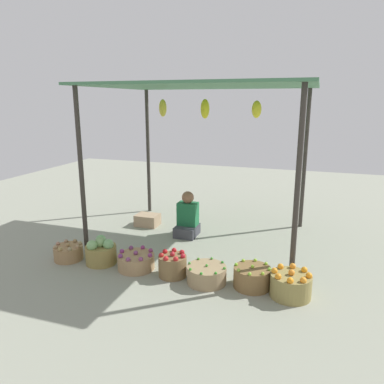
{
  "coord_description": "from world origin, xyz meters",
  "views": [
    {
      "loc": [
        1.73,
        -5.69,
        2.29
      ],
      "look_at": [
        0.0,
        -0.6,
        0.95
      ],
      "focal_mm": 34.48,
      "sensor_mm": 36.0,
      "label": 1
    }
  ],
  "objects_px": {
    "vendor_person": "(187,219)",
    "basket_red_apples": "(173,265)",
    "basket_green_chilies": "(207,274)",
    "basket_purple_onions": "(136,261)",
    "basket_oranges": "(291,285)",
    "basket_potatoes": "(68,252)",
    "basket_limes": "(252,277)",
    "basket_cabbages": "(101,252)",
    "wooden_crate_near_vendor": "(148,220)"
  },
  "relations": [
    {
      "from": "basket_cabbages",
      "to": "basket_red_apples",
      "type": "height_order",
      "value": "basket_cabbages"
    },
    {
      "from": "basket_potatoes",
      "to": "basket_cabbages",
      "type": "xyz_separation_m",
      "value": [
        0.53,
        0.05,
        0.06
      ]
    },
    {
      "from": "vendor_person",
      "to": "basket_red_apples",
      "type": "height_order",
      "value": "vendor_person"
    },
    {
      "from": "vendor_person",
      "to": "basket_green_chilies",
      "type": "distance_m",
      "value": 1.77
    },
    {
      "from": "basket_potatoes",
      "to": "vendor_person",
      "type": "bearing_deg",
      "value": 48.98
    },
    {
      "from": "basket_potatoes",
      "to": "basket_purple_onions",
      "type": "xyz_separation_m",
      "value": [
        1.09,
        0.05,
        0.0
      ]
    },
    {
      "from": "wooden_crate_near_vendor",
      "to": "basket_purple_onions",
      "type": "bearing_deg",
      "value": -69.56
    },
    {
      "from": "basket_red_apples",
      "to": "basket_green_chilies",
      "type": "relative_size",
      "value": 0.74
    },
    {
      "from": "basket_potatoes",
      "to": "wooden_crate_near_vendor",
      "type": "bearing_deg",
      "value": 75.75
    },
    {
      "from": "basket_purple_onions",
      "to": "basket_limes",
      "type": "height_order",
      "value": "basket_limes"
    },
    {
      "from": "basket_purple_onions",
      "to": "basket_green_chilies",
      "type": "xyz_separation_m",
      "value": [
        1.05,
        -0.08,
        0.0
      ]
    },
    {
      "from": "basket_red_apples",
      "to": "wooden_crate_near_vendor",
      "type": "relative_size",
      "value": 0.9
    },
    {
      "from": "wooden_crate_near_vendor",
      "to": "basket_green_chilies",
      "type": "bearing_deg",
      "value": -46.7
    },
    {
      "from": "basket_red_apples",
      "to": "basket_limes",
      "type": "bearing_deg",
      "value": 1.96
    },
    {
      "from": "basket_purple_onions",
      "to": "basket_red_apples",
      "type": "distance_m",
      "value": 0.57
    },
    {
      "from": "vendor_person",
      "to": "basket_oranges",
      "type": "height_order",
      "value": "vendor_person"
    },
    {
      "from": "basket_purple_onions",
      "to": "basket_green_chilies",
      "type": "bearing_deg",
      "value": -4.1
    },
    {
      "from": "basket_green_chilies",
      "to": "basket_oranges",
      "type": "distance_m",
      "value": 1.05
    },
    {
      "from": "basket_green_chilies",
      "to": "basket_oranges",
      "type": "height_order",
      "value": "basket_oranges"
    },
    {
      "from": "basket_potatoes",
      "to": "basket_red_apples",
      "type": "xyz_separation_m",
      "value": [
        1.65,
        0.01,
        0.04
      ]
    },
    {
      "from": "basket_purple_onions",
      "to": "basket_oranges",
      "type": "bearing_deg",
      "value": -2.24
    },
    {
      "from": "basket_cabbages",
      "to": "basket_green_chilies",
      "type": "bearing_deg",
      "value": -2.68
    },
    {
      "from": "basket_limes",
      "to": "wooden_crate_near_vendor",
      "type": "distance_m",
      "value": 2.85
    },
    {
      "from": "vendor_person",
      "to": "basket_limes",
      "type": "distance_m",
      "value": 2.04
    },
    {
      "from": "vendor_person",
      "to": "basket_purple_onions",
      "type": "height_order",
      "value": "vendor_person"
    },
    {
      "from": "basket_red_apples",
      "to": "vendor_person",
      "type": "bearing_deg",
      "value": 102.05
    },
    {
      "from": "basket_potatoes",
      "to": "basket_oranges",
      "type": "relative_size",
      "value": 0.86
    },
    {
      "from": "basket_green_chilies",
      "to": "wooden_crate_near_vendor",
      "type": "distance_m",
      "value": 2.47
    },
    {
      "from": "vendor_person",
      "to": "basket_purple_onions",
      "type": "xyz_separation_m",
      "value": [
        -0.24,
        -1.48,
        -0.19
      ]
    },
    {
      "from": "basket_red_apples",
      "to": "basket_green_chilies",
      "type": "height_order",
      "value": "basket_red_apples"
    },
    {
      "from": "basket_cabbages",
      "to": "basket_oranges",
      "type": "xyz_separation_m",
      "value": [
        2.66,
        -0.08,
        -0.02
      ]
    },
    {
      "from": "basket_limes",
      "to": "wooden_crate_near_vendor",
      "type": "xyz_separation_m",
      "value": [
        -2.27,
        1.72,
        -0.03
      ]
    },
    {
      "from": "basket_green_chilies",
      "to": "vendor_person",
      "type": "bearing_deg",
      "value": 117.5
    },
    {
      "from": "basket_green_chilies",
      "to": "basket_potatoes",
      "type": "bearing_deg",
      "value": 179.2
    },
    {
      "from": "basket_potatoes",
      "to": "basket_limes",
      "type": "height_order",
      "value": "basket_limes"
    },
    {
      "from": "basket_purple_onions",
      "to": "basket_limes",
      "type": "xyz_separation_m",
      "value": [
        1.63,
        -0.0,
        0.02
      ]
    },
    {
      "from": "vendor_person",
      "to": "wooden_crate_near_vendor",
      "type": "relative_size",
      "value": 1.87
    },
    {
      "from": "basket_cabbages",
      "to": "vendor_person",
      "type": "bearing_deg",
      "value": 61.64
    },
    {
      "from": "basket_potatoes",
      "to": "basket_cabbages",
      "type": "height_order",
      "value": "basket_cabbages"
    },
    {
      "from": "basket_purple_onions",
      "to": "vendor_person",
      "type": "bearing_deg",
      "value": 80.82
    },
    {
      "from": "vendor_person",
      "to": "basket_cabbages",
      "type": "relative_size",
      "value": 1.77
    },
    {
      "from": "basket_red_apples",
      "to": "basket_oranges",
      "type": "height_order",
      "value": "basket_oranges"
    },
    {
      "from": "basket_purple_onions",
      "to": "basket_potatoes",
      "type": "bearing_deg",
      "value": -177.62
    },
    {
      "from": "basket_limes",
      "to": "basket_oranges",
      "type": "relative_size",
      "value": 0.96
    },
    {
      "from": "basket_cabbages",
      "to": "basket_red_apples",
      "type": "distance_m",
      "value": 1.13
    },
    {
      "from": "basket_oranges",
      "to": "wooden_crate_near_vendor",
      "type": "height_order",
      "value": "basket_oranges"
    },
    {
      "from": "vendor_person",
      "to": "basket_potatoes",
      "type": "relative_size",
      "value": 1.86
    },
    {
      "from": "vendor_person",
      "to": "basket_limes",
      "type": "xyz_separation_m",
      "value": [
        1.39,
        -1.48,
        -0.17
      ]
    },
    {
      "from": "vendor_person",
      "to": "basket_red_apples",
      "type": "xyz_separation_m",
      "value": [
        0.32,
        -1.52,
        -0.15
      ]
    },
    {
      "from": "basket_purple_onions",
      "to": "wooden_crate_near_vendor",
      "type": "height_order",
      "value": "basket_purple_onions"
    }
  ]
}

